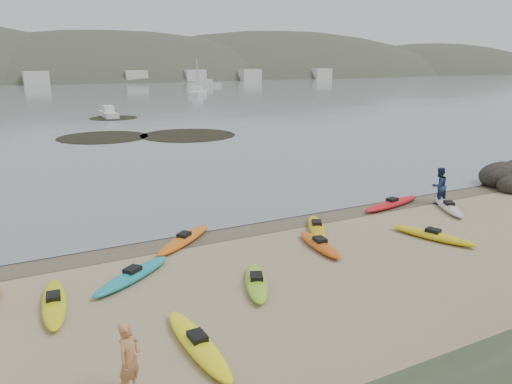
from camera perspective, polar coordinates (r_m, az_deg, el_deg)
ground at (r=22.67m, az=0.00°, el=-3.67°), size 600.00×600.00×0.00m
wet_sand at (r=22.41m, az=0.36°, el=-3.87°), size 60.00×60.00×0.00m
water at (r=319.25m, az=-26.66°, el=12.03°), size 1200.00×1200.00×0.00m
kayaks at (r=19.13m, az=2.18°, el=-6.72°), size 22.49×10.85×0.34m
person_west at (r=11.79m, az=-14.28°, el=-18.04°), size 0.76×0.74×1.77m
person_east at (r=27.22m, az=20.19°, el=0.67°), size 0.94×0.74×1.92m
kelp_mats at (r=52.90m, az=-12.96°, el=6.68°), size 16.66×26.30×0.04m
moored_boats at (r=102.97m, az=-24.60°, el=9.83°), size 100.45×78.60×1.24m
far_hills at (r=219.85m, az=-14.85°, el=8.32°), size 550.00×135.00×80.00m
far_town at (r=164.87m, az=-22.76°, el=11.92°), size 199.00×5.00×4.00m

